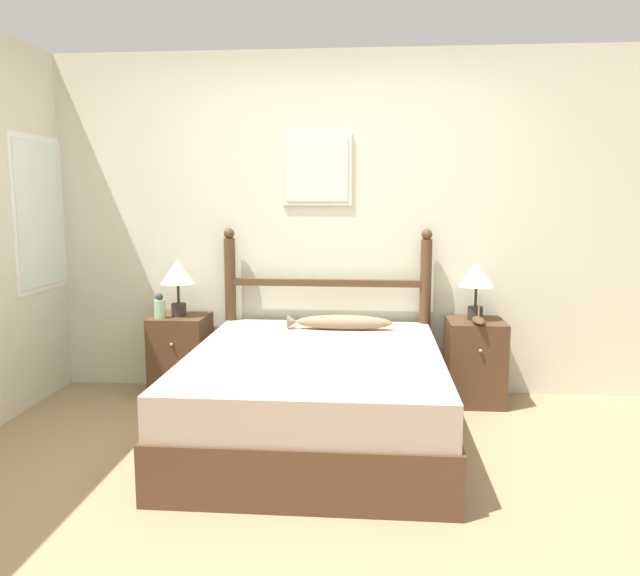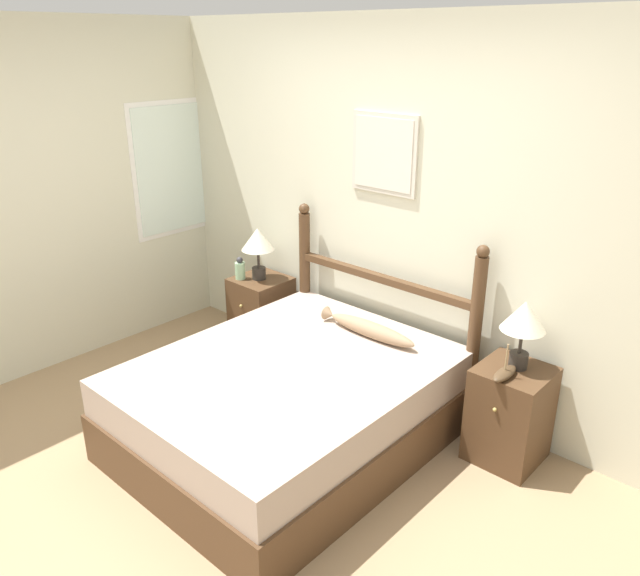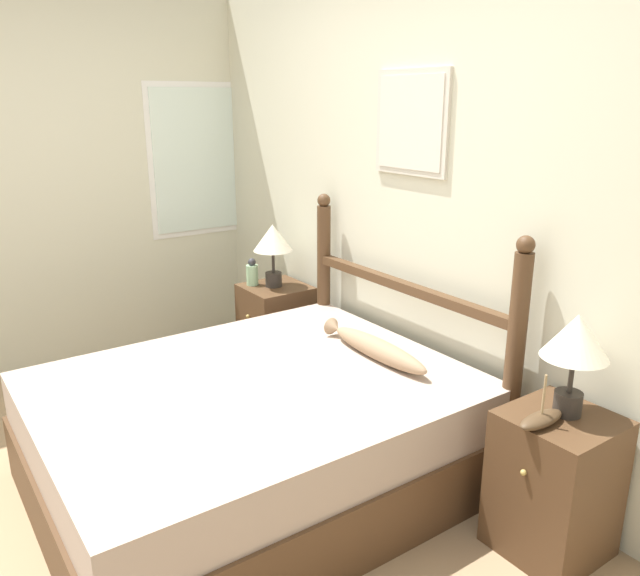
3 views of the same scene
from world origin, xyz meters
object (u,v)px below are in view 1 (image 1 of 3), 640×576
bed (316,395)px  table_lamp_left (178,275)px  model_boat (478,320)px  fish_pillow (340,322)px  bottle (160,307)px  nightstand_left (181,355)px  nightstand_right (475,362)px  table_lamp_right (476,278)px

bed → table_lamp_left: table_lamp_left is taller
model_boat → fish_pillow: size_ratio=0.31×
table_lamp_left → bottle: 0.27m
nightstand_left → nightstand_right: (2.17, 0.00, 0.00)m
table_lamp_left → nightstand_right: bearing=0.3°
nightstand_left → table_lamp_right: size_ratio=1.46×
bed → model_boat: 1.31m
table_lamp_right → bottle: 2.30m
model_boat → nightstand_left: bearing=176.6°
table_lamp_left → bottle: bearing=-137.8°
nightstand_left → model_boat: model_boat is taller
bed → table_lamp_right: size_ratio=4.63×
bed → table_lamp_right: 1.50m
bottle → bed: bearing=-29.1°
nightstand_right → nightstand_left: bearing=180.0°
bed → nightstand_left: bearing=144.4°
nightstand_right → bottle: bottle is taller
nightstand_left → model_boat: (2.17, -0.13, 0.33)m
table_lamp_right → model_boat: 0.32m
nightstand_left → model_boat: 2.20m
bottle → model_boat: size_ratio=0.80×
bed → nightstand_left: size_ratio=3.18×
bed → fish_pillow: fish_pillow is taller
bed → model_boat: bearing=31.0°
bed → fish_pillow: 0.73m
bottle → fish_pillow: 1.32m
nightstand_right → bottle: (-2.29, -0.11, 0.38)m
nightstand_left → table_lamp_right: (2.17, 0.03, 0.61)m
nightstand_right → model_boat: model_boat is taller
bed → fish_pillow: size_ratio=2.60×
nightstand_right → table_lamp_right: table_lamp_right is taller
model_boat → nightstand_right: bearing=87.1°
table_lamp_right → bottle: (-2.28, -0.14, -0.22)m
nightstand_left → model_boat: bearing=-3.4°
fish_pillow → bed: bearing=-100.6°
bottle → model_boat: (2.28, -0.02, -0.05)m
nightstand_right → table_lamp_left: size_ratio=1.46×
bed → table_lamp_left: bearing=144.8°
nightstand_left → fish_pillow: (1.21, -0.15, 0.30)m
nightstand_left → bottle: bearing=-135.6°
bed → table_lamp_left: size_ratio=4.63×
nightstand_left → nightstand_right: same height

